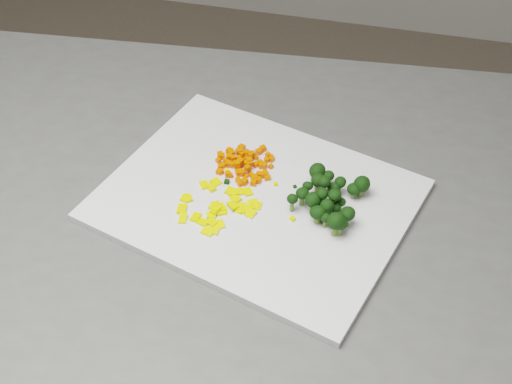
% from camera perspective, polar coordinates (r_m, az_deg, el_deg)
% --- Properties ---
extents(counter_block, '(1.12, 0.83, 0.90)m').
position_cam_1_polar(counter_block, '(1.35, -1.97, -14.30)').
color(counter_block, '#4C4C49').
rests_on(counter_block, ground).
extents(cutting_board, '(0.48, 0.42, 0.01)m').
position_cam_1_polar(cutting_board, '(0.98, 0.00, -0.64)').
color(cutting_board, silver).
rests_on(cutting_board, counter_block).
extents(carrot_pile, '(0.09, 0.09, 0.03)m').
position_cam_1_polar(carrot_pile, '(1.02, -0.78, 2.66)').
color(carrot_pile, '#EB4702').
rests_on(carrot_pile, cutting_board).
extents(pepper_pile, '(0.10, 0.10, 0.01)m').
position_cam_1_polar(pepper_pile, '(0.96, -2.97, -1.08)').
color(pepper_pile, yellow).
rests_on(pepper_pile, cutting_board).
extents(broccoli_pile, '(0.11, 0.11, 0.05)m').
position_cam_1_polar(broccoli_pile, '(0.95, 5.85, -0.21)').
color(broccoli_pile, black).
rests_on(broccoli_pile, cutting_board).
extents(carrot_cube_0, '(0.01, 0.01, 0.01)m').
position_cam_1_polar(carrot_cube_0, '(1.02, -0.55, 2.53)').
color(carrot_cube_0, '#EB4702').
rests_on(carrot_cube_0, carrot_pile).
extents(carrot_cube_1, '(0.01, 0.01, 0.01)m').
position_cam_1_polar(carrot_cube_1, '(1.04, -0.95, 2.77)').
color(carrot_cube_1, '#EB4702').
rests_on(carrot_cube_1, carrot_pile).
extents(carrot_cube_2, '(0.01, 0.01, 0.01)m').
position_cam_1_polar(carrot_cube_2, '(1.04, -0.27, 2.97)').
color(carrot_cube_2, '#EB4702').
rests_on(carrot_cube_2, carrot_pile).
extents(carrot_cube_3, '(0.01, 0.01, 0.01)m').
position_cam_1_polar(carrot_cube_3, '(1.02, -2.67, 2.13)').
color(carrot_cube_3, '#EB4702').
rests_on(carrot_cube_3, carrot_pile).
extents(carrot_cube_4, '(0.01, 0.01, 0.01)m').
position_cam_1_polar(carrot_cube_4, '(1.01, 0.73, 1.41)').
color(carrot_cube_4, '#EB4702').
rests_on(carrot_cube_4, carrot_pile).
extents(carrot_cube_5, '(0.01, 0.01, 0.01)m').
position_cam_1_polar(carrot_cube_5, '(1.02, -0.52, 2.45)').
color(carrot_cube_5, '#EB4702').
rests_on(carrot_cube_5, carrot_pile).
extents(carrot_cube_6, '(0.01, 0.01, 0.01)m').
position_cam_1_polar(carrot_cube_6, '(1.03, -0.31, 3.10)').
color(carrot_cube_6, '#EB4702').
rests_on(carrot_cube_6, carrot_pile).
extents(carrot_cube_7, '(0.01, 0.01, 0.01)m').
position_cam_1_polar(carrot_cube_7, '(0.99, -1.28, 0.67)').
color(carrot_cube_7, '#EB4702').
rests_on(carrot_cube_7, carrot_pile).
extents(carrot_cube_8, '(0.01, 0.01, 0.01)m').
position_cam_1_polar(carrot_cube_8, '(1.03, -0.43, 2.96)').
color(carrot_cube_8, '#EB4702').
rests_on(carrot_cube_8, carrot_pile).
extents(carrot_cube_9, '(0.01, 0.01, 0.01)m').
position_cam_1_polar(carrot_cube_9, '(1.05, 0.55, 3.49)').
color(carrot_cube_9, '#EB4702').
rests_on(carrot_cube_9, carrot_pile).
extents(carrot_cube_10, '(0.01, 0.01, 0.01)m').
position_cam_1_polar(carrot_cube_10, '(1.04, -0.63, 3.14)').
color(carrot_cube_10, '#EB4702').
rests_on(carrot_cube_10, carrot_pile).
extents(carrot_cube_11, '(0.01, 0.01, 0.01)m').
position_cam_1_polar(carrot_cube_11, '(1.01, -1.21, 1.52)').
color(carrot_cube_11, '#EB4702').
rests_on(carrot_cube_11, carrot_pile).
extents(carrot_cube_12, '(0.01, 0.01, 0.01)m').
position_cam_1_polar(carrot_cube_12, '(1.03, -2.48, 2.52)').
color(carrot_cube_12, '#EB4702').
rests_on(carrot_cube_12, carrot_pile).
extents(carrot_cube_13, '(0.01, 0.01, 0.01)m').
position_cam_1_polar(carrot_cube_13, '(1.01, -1.18, 1.59)').
color(carrot_cube_13, '#EB4702').
rests_on(carrot_cube_13, carrot_pile).
extents(carrot_cube_14, '(0.01, 0.01, 0.01)m').
position_cam_1_polar(carrot_cube_14, '(1.04, -2.92, 2.81)').
color(carrot_cube_14, '#EB4702').
rests_on(carrot_cube_14, carrot_pile).
extents(carrot_cube_15, '(0.01, 0.01, 0.01)m').
position_cam_1_polar(carrot_cube_15, '(1.00, -1.23, 0.70)').
color(carrot_cube_15, '#EB4702').
rests_on(carrot_cube_15, carrot_pile).
extents(carrot_cube_16, '(0.01, 0.01, 0.01)m').
position_cam_1_polar(carrot_cube_16, '(1.02, -1.28, 2.44)').
color(carrot_cube_16, '#EB4702').
rests_on(carrot_cube_16, carrot_pile).
extents(carrot_cube_17, '(0.01, 0.01, 0.01)m').
position_cam_1_polar(carrot_cube_17, '(1.05, -1.15, 3.54)').
color(carrot_cube_17, '#EB4702').
rests_on(carrot_cube_17, carrot_pile).
extents(carrot_cube_18, '(0.01, 0.01, 0.01)m').
position_cam_1_polar(carrot_cube_18, '(1.04, -0.90, 3.07)').
color(carrot_cube_18, '#EB4702').
rests_on(carrot_cube_18, carrot_pile).
extents(carrot_cube_19, '(0.01, 0.01, 0.01)m').
position_cam_1_polar(carrot_cube_19, '(1.02, 0.42, 2.09)').
color(carrot_cube_19, '#EB4702').
rests_on(carrot_cube_19, carrot_pile).
extents(carrot_cube_20, '(0.01, 0.01, 0.01)m').
position_cam_1_polar(carrot_cube_20, '(1.02, 0.64, 2.11)').
color(carrot_cube_20, '#EB4702').
rests_on(carrot_cube_20, carrot_pile).
extents(carrot_cube_21, '(0.01, 0.01, 0.01)m').
position_cam_1_polar(carrot_cube_21, '(1.02, -0.78, 2.28)').
color(carrot_cube_21, '#EB4702').
rests_on(carrot_cube_21, carrot_pile).
extents(carrot_cube_22, '(0.01, 0.01, 0.01)m').
position_cam_1_polar(carrot_cube_22, '(1.04, -1.97, 3.12)').
color(carrot_cube_22, '#EB4702').
rests_on(carrot_cube_22, carrot_pile).
extents(carrot_cube_23, '(0.01, 0.01, 0.01)m').
position_cam_1_polar(carrot_cube_23, '(1.02, 1.20, 2.06)').
color(carrot_cube_23, '#EB4702').
rests_on(carrot_cube_23, carrot_pile).
extents(carrot_cube_24, '(0.01, 0.01, 0.01)m').
position_cam_1_polar(carrot_cube_24, '(0.99, -0.21, 0.75)').
color(carrot_cube_24, '#EB4702').
rests_on(carrot_cube_24, carrot_pile).
extents(carrot_cube_25, '(0.01, 0.01, 0.01)m').
position_cam_1_polar(carrot_cube_25, '(1.05, -2.15, 3.30)').
color(carrot_cube_25, '#EB4702').
rests_on(carrot_cube_25, carrot_pile).
extents(carrot_cube_26, '(0.01, 0.01, 0.01)m').
position_cam_1_polar(carrot_cube_26, '(1.03, -2.16, 2.81)').
color(carrot_cube_26, '#EB4702').
rests_on(carrot_cube_26, carrot_pile).
extents(carrot_cube_27, '(0.01, 0.01, 0.01)m').
position_cam_1_polar(carrot_cube_27, '(1.03, -0.81, 2.68)').
color(carrot_cube_27, '#EB4702').
rests_on(carrot_cube_27, carrot_pile).
extents(carrot_cube_28, '(0.01, 0.01, 0.01)m').
position_cam_1_polar(carrot_cube_28, '(1.02, -0.67, 2.42)').
color(carrot_cube_28, '#EB4702').
rests_on(carrot_cube_28, carrot_pile).
extents(carrot_cube_29, '(0.01, 0.01, 0.01)m').
position_cam_1_polar(carrot_cube_29, '(1.04, -2.23, 3.16)').
color(carrot_cube_29, '#EB4702').
rests_on(carrot_cube_29, carrot_pile).
extents(carrot_cube_30, '(0.01, 0.01, 0.01)m').
position_cam_1_polar(carrot_cube_30, '(1.02, -2.91, 2.00)').
color(carrot_cube_30, '#EB4702').
rests_on(carrot_cube_30, carrot_pile).
extents(carrot_cube_31, '(0.01, 0.01, 0.01)m').
position_cam_1_polar(carrot_cube_31, '(1.02, -2.23, 2.26)').
color(carrot_cube_31, '#EB4702').
rests_on(carrot_cube_31, carrot_pile).
extents(carrot_cube_32, '(0.01, 0.01, 0.01)m').
position_cam_1_polar(carrot_cube_32, '(1.00, 0.85, 1.13)').
color(carrot_cube_32, '#EB4702').
rests_on(carrot_cube_32, carrot_pile).
extents(carrot_cube_33, '(0.01, 0.01, 0.01)m').
position_cam_1_polar(carrot_cube_33, '(1.00, -0.13, 1.11)').
color(carrot_cube_33, '#EB4702').
rests_on(carrot_cube_33, carrot_pile).
extents(carrot_cube_34, '(0.01, 0.01, 0.01)m').
position_cam_1_polar(carrot_cube_34, '(1.01, -1.55, 2.25)').
color(carrot_cube_34, '#EB4702').
rests_on(carrot_cube_34, carrot_pile).
extents(carrot_cube_35, '(0.01, 0.01, 0.01)m').
position_cam_1_polar(carrot_cube_35, '(1.01, -1.30, 1.53)').
color(carrot_cube_35, '#EB4702').
rests_on(carrot_cube_35, carrot_pile).
extents(carrot_cube_36, '(0.01, 0.01, 0.01)m').
position_cam_1_polar(carrot_cube_36, '(1.00, -0.95, 0.83)').
color(carrot_cube_36, '#EB4702').
rests_on(carrot_cube_36, carrot_pile).
extents(carrot_cube_37, '(0.01, 0.01, 0.01)m').
position_cam_1_polar(carrot_cube_37, '(1.04, -2.89, 3.01)').
color(carrot_cube_37, '#EB4702').
rests_on(carrot_cube_37, carrot_pile).
extents(carrot_cube_38, '(0.01, 0.01, 0.01)m').
position_cam_1_polar(carrot_cube_38, '(1.01, -2.27, 1.43)').
color(carrot_cube_38, '#EB4702').
rests_on(carrot_cube_38, carrot_pile).
extents(carrot_cube_39, '(0.01, 0.01, 0.01)m').
position_cam_1_polar(carrot_cube_39, '(1.01, -1.45, 1.70)').
color(carrot_cube_39, '#EB4702').
rests_on(carrot_cube_39, carrot_pile).
extents(carrot_cube_40, '(0.01, 0.01, 0.01)m').
position_cam_1_polar(carrot_cube_40, '(1.03, 0.38, 2.35)').
color(carrot_cube_40, '#EB4702').
rests_on(carrot_cube_40, carrot_pile).
extents(carrot_cube_41, '(0.01, 0.01, 0.01)m').
position_cam_1_polar(carrot_cube_41, '(1.03, -1.65, 2.58)').
color(carrot_cube_41, '#EB4702').
rests_on(carrot_cube_41, carrot_pile).
extents(carrot_cube_42, '(0.01, 0.01, 0.01)m').
position_cam_1_polar(carrot_cube_42, '(1.01, -0.69, 1.93)').
color(carrot_cube_42, '#EB4702').
rests_on(carrot_cube_42, carrot_pile).
extents(carrot_cube_43, '(0.01, 0.01, 0.01)m').
position_cam_1_polar(carrot_cube_43, '(1.03, 1.23, 2.64)').
color(carrot_cube_43, '#EB4702').
rests_on(carrot_cube_43, carrot_pile).
extents(carrot_cube_44, '(0.01, 0.01, 0.01)m').
position_cam_1_polar(carrot_cube_44, '(1.00, 1.00, 1.14)').
color(carrot_cube_44, '#EB4702').
rests_on(carrot_cube_44, carrot_pile).
extents(carrot_cube_45, '(0.01, 0.01, 0.01)m').
position_cam_1_polar(carrot_cube_45, '(1.04, 0.98, 2.97)').
color(carrot_cube_45, '#EB4702').
rests_on(carrot_cube_45, carrot_pile).
extents(carrot_cube_46, '(0.01, 0.01, 0.01)m').
position_cam_1_polar(carrot_cube_46, '(1.02, -1.97, 2.20)').
color(carrot_cube_46, '#EB4702').
rests_on(carrot_cube_46, carrot_pile).
extents(carrot_cube_47, '(0.01, 0.01, 0.01)m').
position_cam_1_polar(carrot_cube_47, '(1.03, -1.14, 3.05)').
color(carrot_cube_47, '#EB4702').
rests_on(carrot_cube_47, carrot_pile).
extents(carrot_cube_48, '(0.01, 0.01, 0.01)m').
position_cam_1_polar(carrot_cube_48, '(1.01, -1.09, 1.51)').
color(carrot_cube_48, '#EB4702').
rests_on(carrot_cube_48, carrot_pile).
extents(carrot_cube_49, '(0.01, 0.01, 0.01)m').
position_cam_1_polar(carrot_cube_49, '(1.00, -1.42, 0.91)').
color(carrot_cube_49, '#EB4702').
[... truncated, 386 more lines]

